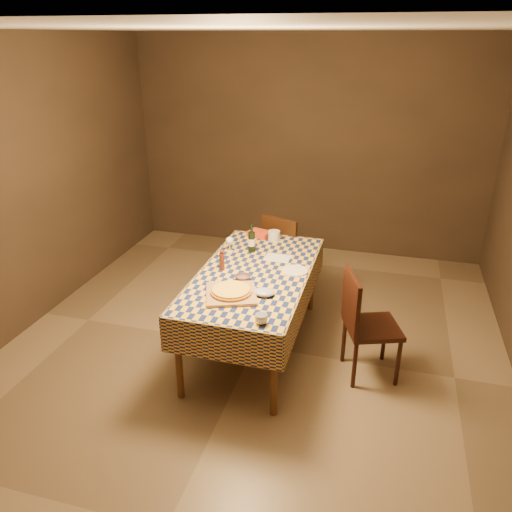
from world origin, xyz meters
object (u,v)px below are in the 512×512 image
(pizza, at_px, (231,291))
(chair_right, at_px, (363,320))
(cutting_board, at_px, (231,294))
(bowl, at_px, (243,278))
(chair_far, at_px, (285,251))
(dining_table, at_px, (254,280))
(white_plate, at_px, (295,271))
(wine_bottle, at_px, (252,241))

(pizza, xyz_separation_m, chair_right, (1.03, 0.31, -0.29))
(cutting_board, relative_size, chair_right, 0.42)
(cutting_board, distance_m, bowl, 0.28)
(cutting_board, xyz_separation_m, chair_far, (0.10, 1.54, -0.26))
(chair_right, bearing_deg, bowl, -178.26)
(dining_table, height_order, chair_right, chair_right)
(cutting_board, relative_size, white_plate, 1.72)
(cutting_board, relative_size, chair_far, 0.42)
(white_plate, relative_size, chair_right, 0.24)
(dining_table, relative_size, bowl, 14.21)
(cutting_board, height_order, white_plate, cutting_board)
(white_plate, bearing_deg, cutting_board, -125.50)
(cutting_board, xyz_separation_m, white_plate, (0.40, 0.56, -0.01))
(dining_table, height_order, bowl, bowl)
(bowl, height_order, chair_far, chair_far)
(pizza, distance_m, chair_right, 1.11)
(white_plate, relative_size, chair_far, 0.24)
(cutting_board, distance_m, pizza, 0.03)
(dining_table, bearing_deg, white_plate, 17.39)
(pizza, bearing_deg, chair_far, 86.28)
(wine_bottle, distance_m, white_plate, 0.59)
(white_plate, bearing_deg, bowl, -144.29)
(dining_table, xyz_separation_m, white_plate, (0.34, 0.11, 0.08))
(chair_far, bearing_deg, pizza, -93.72)
(white_plate, bearing_deg, wine_bottle, 146.53)
(dining_table, bearing_deg, cutting_board, -98.01)
(dining_table, distance_m, chair_far, 1.10)
(bowl, bearing_deg, dining_table, 72.92)
(white_plate, xyz_separation_m, chair_far, (-0.30, 0.98, -0.25))
(bowl, height_order, wine_bottle, wine_bottle)
(wine_bottle, bearing_deg, white_plate, -33.47)
(bowl, bearing_deg, chair_right, 1.74)
(bowl, relative_size, wine_bottle, 0.47)
(bowl, height_order, white_plate, bowl)
(pizza, xyz_separation_m, wine_bottle, (-0.08, 0.88, 0.06))
(wine_bottle, bearing_deg, bowl, -81.28)
(dining_table, relative_size, chair_right, 1.98)
(chair_far, height_order, chair_right, same)
(wine_bottle, height_order, white_plate, wine_bottle)
(cutting_board, height_order, bowl, bowl)
(bowl, distance_m, wine_bottle, 0.61)
(white_plate, bearing_deg, chair_far, 107.11)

